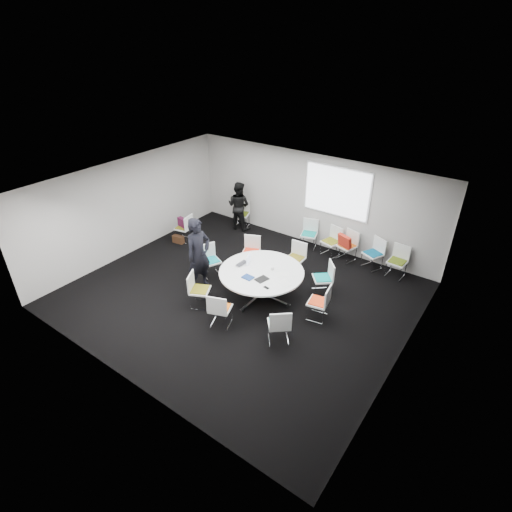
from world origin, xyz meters
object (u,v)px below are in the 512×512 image
Objects in this scene: conference_table at (261,278)px; chair_ring_d at (251,257)px; chair_ring_f at (200,296)px; chair_back_a at (309,239)px; chair_ring_c at (295,264)px; chair_ring_a at (318,308)px; chair_ring_b at (322,284)px; chair_back_d at (372,259)px; person_main at (199,255)px; maroon_bag at (183,223)px; chair_ring_g at (220,315)px; laptop at (243,264)px; chair_back_e at (396,267)px; chair_spare_left at (184,233)px; chair_back_c at (346,251)px; chair_person_back at (242,219)px; brown_bag at (178,239)px; cup at (272,268)px; person_back at (239,206)px; chair_ring_e at (211,266)px; chair_ring_h at (279,331)px; chair_back_b at (331,247)px.

chair_ring_d is (-1.06, 1.01, -0.25)m from conference_table.
chair_ring_f is 1.00× the size of chair_back_a.
chair_ring_a is at bearing 134.08° from chair_ring_c.
chair_ring_b is 1.00× the size of chair_back_d.
person_main reaches higher than maroon_bag.
laptop is (-0.44, 1.43, 0.47)m from chair_ring_g.
chair_ring_f is 5.30m from chair_back_e.
chair_ring_g is 4.36m from chair_back_a.
chair_spare_left is at bearing 11.95° from chair_back_a.
chair_person_back is at bearing 17.01° from chair_back_c.
chair_ring_d is at bearing 31.38° from chair_back_e.
maroon_bag is (-2.70, 2.21, 0.34)m from chair_ring_f.
brown_bag is at bearing 71.74° from chair_ring_a.
chair_ring_b is 9.78× the size of cup.
chair_ring_f is (-1.10, -2.62, 0.00)m from chair_ring_c.
chair_ring_b is 3.07m from chair_ring_f.
person_back reaches higher than chair_spare_left.
chair_ring_c is 2.29m from chair_ring_e.
chair_ring_d and chair_back_c have the same top height.
chair_back_c is at bearing 2.15° from chair_back_e.
conference_table is at bearing 128.09° from person_back.
chair_ring_a is 1.00× the size of chair_back_e.
conference_table is 3.81m from chair_spare_left.
chair_back_a is at bearing 95.45° from conference_table.
chair_back_a is at bearing 31.40° from brown_bag.
chair_back_d is (1.62, 1.48, 0.00)m from chair_ring_c.
laptop is at bearing 107.86° from chair_ring_h.
person_back reaches higher than chair_ring_g.
person_main is at bearing 40.71° from chair_ring_e.
chair_person_back is at bearing 65.54° from maroon_bag.
chair_ring_e is 0.45× the size of person_main.
chair_ring_e is at bearing 23.60° from person_main.
laptop is at bearing -119.96° from chair_spare_left.
chair_ring_a is at bearing -111.98° from chair_spare_left.
chair_back_d is 3.16m from cup.
chair_ring_c is (-1.06, 0.44, 0.00)m from chair_ring_b.
conference_table is at bearing 95.36° from chair_back_b.
chair_ring_d is at bearing 28.96° from laptop.
chair_back_a is at bearing 24.58° from chair_back_d.
chair_ring_a is 0.45× the size of person_main.
chair_ring_a and chair_ring_d have the same top height.
chair_back_d is 1.00× the size of chair_person_back.
chair_ring_e is 3.58m from chair_back_b.
chair_back_a is 2.60m from person_back.
brown_bag is (-3.73, 0.80, -0.40)m from conference_table.
cup is at bearing 132.05° from person_back.
chair_ring_b is 1.00× the size of chair_back_b.
chair_ring_c and chair_ring_g have the same top height.
chair_back_a reaches higher than cup.
chair_ring_b and chair_back_d have the same top height.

